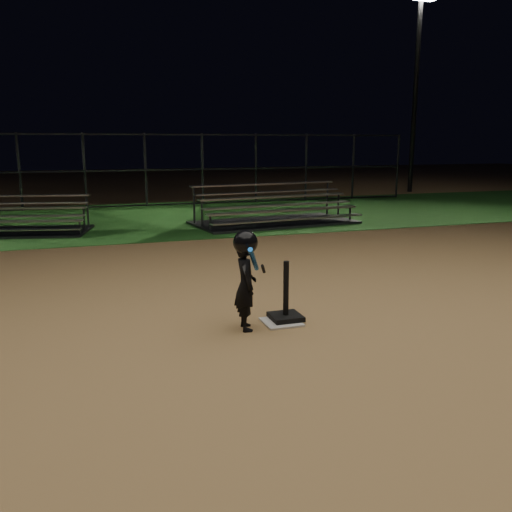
{
  "coord_description": "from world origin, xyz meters",
  "views": [
    {
      "loc": [
        -2.32,
        -5.94,
        2.2
      ],
      "look_at": [
        0.0,
        1.0,
        0.65
      ],
      "focal_mm": 37.78,
      "sensor_mm": 36.0,
      "label": 1
    }
  ],
  "objects_px": {
    "home_plate": "(281,322)",
    "child_batter": "(246,277)",
    "light_pole_right": "(417,77)",
    "batting_tee": "(286,309)",
    "bleacher_right": "(275,216)",
    "bleacher_left": "(11,226)"
  },
  "relations": [
    {
      "from": "home_plate",
      "to": "child_batter",
      "type": "distance_m",
      "value": 0.79
    },
    {
      "from": "light_pole_right",
      "to": "child_batter",
      "type": "bearing_deg",
      "value": -129.75
    },
    {
      "from": "batting_tee",
      "to": "light_pole_right",
      "type": "bearing_deg",
      "value": 51.31
    },
    {
      "from": "home_plate",
      "to": "bleacher_right",
      "type": "distance_m",
      "value": 8.27
    },
    {
      "from": "home_plate",
      "to": "bleacher_right",
      "type": "xyz_separation_m",
      "value": [
        2.8,
        7.78,
        0.21
      ]
    },
    {
      "from": "batting_tee",
      "to": "light_pole_right",
      "type": "height_order",
      "value": "light_pole_right"
    },
    {
      "from": "bleacher_left",
      "to": "home_plate",
      "type": "bearing_deg",
      "value": -52.69
    },
    {
      "from": "bleacher_right",
      "to": "bleacher_left",
      "type": "bearing_deg",
      "value": 168.48
    },
    {
      "from": "bleacher_right",
      "to": "light_pole_right",
      "type": "height_order",
      "value": "light_pole_right"
    },
    {
      "from": "home_plate",
      "to": "child_batter",
      "type": "relative_size",
      "value": 0.37
    },
    {
      "from": "bleacher_left",
      "to": "bleacher_right",
      "type": "xyz_separation_m",
      "value": [
        6.69,
        -0.55,
        0.04
      ]
    },
    {
      "from": "home_plate",
      "to": "bleacher_left",
      "type": "distance_m",
      "value": 9.19
    },
    {
      "from": "child_batter",
      "to": "batting_tee",
      "type": "bearing_deg",
      "value": -72.32
    },
    {
      "from": "bleacher_left",
      "to": "bleacher_right",
      "type": "height_order",
      "value": "bleacher_right"
    },
    {
      "from": "batting_tee",
      "to": "light_pole_right",
      "type": "xyz_separation_m",
      "value": [
        11.92,
        14.89,
        4.79
      ]
    },
    {
      "from": "home_plate",
      "to": "batting_tee",
      "type": "xyz_separation_m",
      "value": [
        0.08,
        0.06,
        0.15
      ]
    },
    {
      "from": "child_batter",
      "to": "light_pole_right",
      "type": "height_order",
      "value": "light_pole_right"
    },
    {
      "from": "light_pole_right",
      "to": "batting_tee",
      "type": "bearing_deg",
      "value": -128.69
    },
    {
      "from": "home_plate",
      "to": "bleacher_left",
      "type": "xyz_separation_m",
      "value": [
        -3.89,
        8.33,
        0.17
      ]
    },
    {
      "from": "bleacher_left",
      "to": "light_pole_right",
      "type": "height_order",
      "value": "light_pole_right"
    },
    {
      "from": "batting_tee",
      "to": "child_batter",
      "type": "xyz_separation_m",
      "value": [
        -0.56,
        -0.12,
        0.48
      ]
    },
    {
      "from": "bleacher_right",
      "to": "light_pole_right",
      "type": "relative_size",
      "value": 0.55
    }
  ]
}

